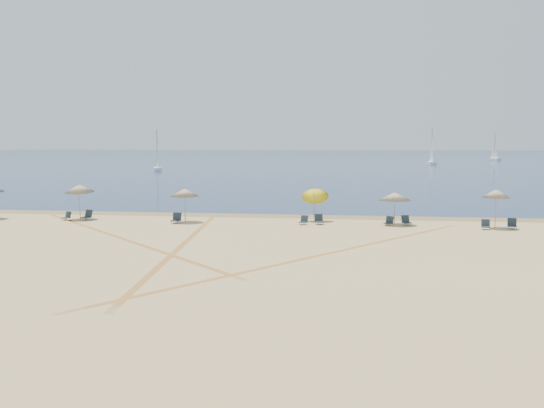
{
  "coord_description": "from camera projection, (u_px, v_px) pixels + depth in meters",
  "views": [
    {
      "loc": [
        5.89,
        -22.21,
        5.57
      ],
      "look_at": [
        0.0,
        20.0,
        1.3
      ],
      "focal_mm": 40.71,
      "sensor_mm": 36.0,
      "label": 1
    }
  ],
  "objects": [
    {
      "name": "sailboat_0",
      "position": [
        157.0,
        158.0,
        122.12
      ],
      "size": [
        3.28,
        5.57,
        8.1
      ],
      "rotation": [
        0.0,
        0.0,
        0.38
      ],
      "color": "white",
      "rests_on": "ocean"
    },
    {
      "name": "chair_3",
      "position": [
        87.0,
        215.0,
        44.43
      ],
      "size": [
        0.77,
        0.84,
        0.72
      ],
      "rotation": [
        0.0,
        0.0,
        -0.28
      ],
      "color": "black",
      "rests_on": "ground"
    },
    {
      "name": "sailboat_2",
      "position": [
        432.0,
        154.0,
        156.75
      ],
      "size": [
        1.99,
        6.18,
        9.06
      ],
      "rotation": [
        0.0,
        0.0,
        0.07
      ],
      "color": "white",
      "rests_on": "ocean"
    },
    {
      "name": "chair_5",
      "position": [
        304.0,
        221.0,
        41.91
      ],
      "size": [
        0.66,
        0.72,
        0.62
      ],
      "rotation": [
        0.0,
        0.0,
        -0.29
      ],
      "color": "black",
      "rests_on": "ground"
    },
    {
      "name": "umbrella_2",
      "position": [
        185.0,
        193.0,
        43.17
      ],
      "size": [
        2.04,
        2.04,
        2.41
      ],
      "color": "gray",
      "rests_on": "ground"
    },
    {
      "name": "chair_10",
      "position": [
        512.0,
        224.0,
        39.86
      ],
      "size": [
        0.68,
        0.76,
        0.68
      ],
      "rotation": [
        0.0,
        0.0,
        -0.2
      ],
      "color": "black",
      "rests_on": "ground"
    },
    {
      "name": "umbrella_5",
      "position": [
        496.0,
        193.0,
        40.07
      ],
      "size": [
        1.86,
        1.86,
        2.6
      ],
      "color": "gray",
      "rests_on": "ground"
    },
    {
      "name": "chair_4",
      "position": [
        176.0,
        219.0,
        42.58
      ],
      "size": [
        0.63,
        0.73,
        0.72
      ],
      "rotation": [
        0.0,
        0.0,
        -0.05
      ],
      "color": "black",
      "rests_on": "ground"
    },
    {
      "name": "ground",
      "position": [
        199.0,
        290.0,
        23.25
      ],
      "size": [
        160.0,
        160.0,
        0.0
      ],
      "primitive_type": "plane",
      "color": "tan",
      "rests_on": "ground"
    },
    {
      "name": "umbrella_3",
      "position": [
        315.0,
        193.0,
        43.6
      ],
      "size": [
        1.92,
        2.11,
        2.72
      ],
      "color": "gray",
      "rests_on": "ground"
    },
    {
      "name": "umbrella_1",
      "position": [
        79.0,
        188.0,
        44.72
      ],
      "size": [
        2.09,
        2.13,
        2.61
      ],
      "color": "gray",
      "rests_on": "ground"
    },
    {
      "name": "umbrella_4",
      "position": [
        395.0,
        196.0,
        41.77
      ],
      "size": [
        2.17,
        2.17,
        2.27
      ],
      "color": "gray",
      "rests_on": "ground"
    },
    {
      "name": "chair_6",
      "position": [
        319.0,
        220.0,
        42.04
      ],
      "size": [
        0.75,
        0.82,
        0.69
      ],
      "rotation": [
        0.0,
        0.0,
        0.31
      ],
      "color": "black",
      "rests_on": "ground"
    },
    {
      "name": "wet_sand",
      "position": [
        279.0,
        216.0,
        46.91
      ],
      "size": [
        500.0,
        500.0,
        0.0
      ],
      "primitive_type": "plane",
      "color": "olive",
      "rests_on": "ground"
    },
    {
      "name": "ocean",
      "position": [
        343.0,
        156.0,
        244.98
      ],
      "size": [
        500.0,
        500.0,
        0.0
      ],
      "primitive_type": "plane",
      "color": "#0C2151",
      "rests_on": "ground"
    },
    {
      "name": "sailboat_1",
      "position": [
        494.0,
        152.0,
        193.12
      ],
      "size": [
        3.07,
        5.83,
        8.42
      ],
      "rotation": [
        0.0,
        0.0,
        0.3
      ],
      "color": "white",
      "rests_on": "ocean"
    },
    {
      "name": "chair_2",
      "position": [
        67.0,
        216.0,
        44.38
      ],
      "size": [
        0.68,
        0.73,
        0.6
      ],
      "rotation": [
        0.0,
        0.0,
        -0.38
      ],
      "color": "black",
      "rests_on": "ground"
    },
    {
      "name": "chair_8",
      "position": [
        406.0,
        221.0,
        41.59
      ],
      "size": [
        0.74,
        0.79,
        0.66
      ],
      "rotation": [
        0.0,
        0.0,
        0.36
      ],
      "color": "black",
      "rests_on": "ground"
    },
    {
      "name": "chair_7",
      "position": [
        389.0,
        222.0,
        41.31
      ],
      "size": [
        0.72,
        0.77,
        0.63
      ],
      "rotation": [
        0.0,
        0.0,
        -0.41
      ],
      "color": "black",
      "rests_on": "ground"
    },
    {
      "name": "tire_tracks",
      "position": [
        202.0,
        244.0,
        33.98
      ],
      "size": [
        52.63,
        44.39,
        0.0
      ],
      "color": "tan",
      "rests_on": "ground"
    },
    {
      "name": "chair_9",
      "position": [
        486.0,
        225.0,
        39.56
      ],
      "size": [
        0.58,
        0.66,
        0.64
      ],
      "rotation": [
        0.0,
        0.0,
        -0.08
      ],
      "color": "black",
      "rests_on": "ground"
    }
  ]
}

